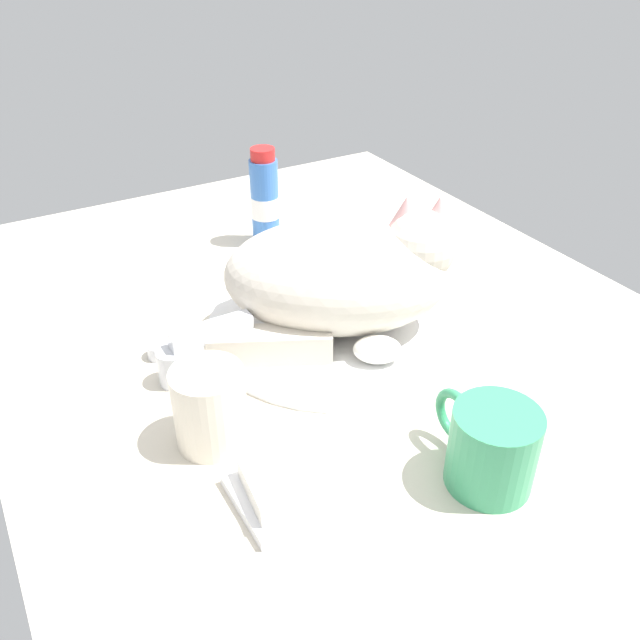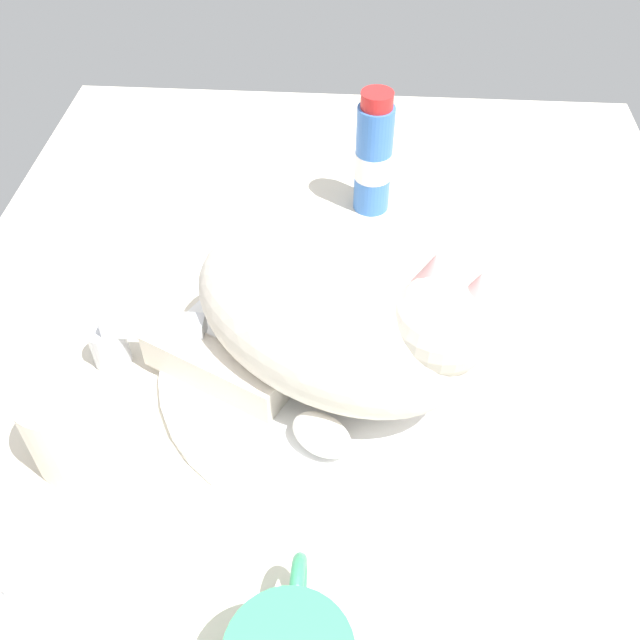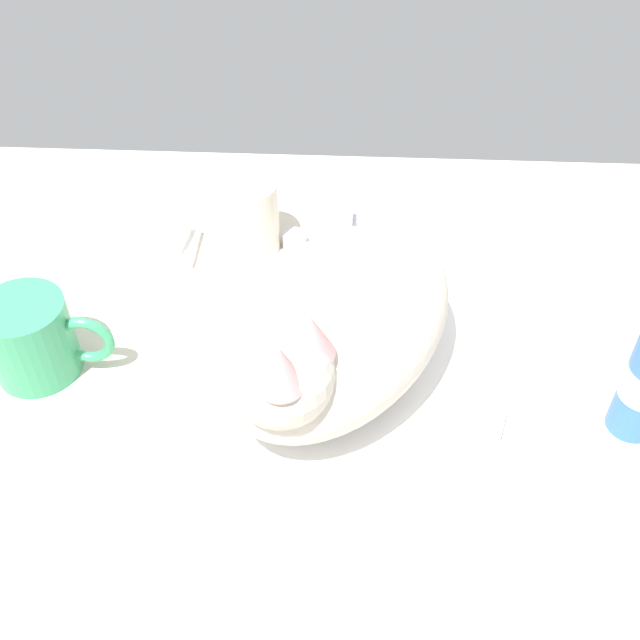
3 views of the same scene
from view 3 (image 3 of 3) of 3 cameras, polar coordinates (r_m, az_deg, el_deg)
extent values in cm
cube|color=beige|center=(74.31, 1.24, -5.64)|extent=(110.00, 82.50, 3.00)
cylinder|color=white|center=(72.74, 1.27, -4.58)|extent=(32.38, 32.38, 1.15)
cylinder|color=silver|center=(87.27, 1.76, 6.61)|extent=(3.60, 3.60, 4.34)
cube|color=silver|center=(81.49, 1.71, 6.32)|extent=(2.00, 9.70, 2.00)
cylinder|color=silver|center=(88.28, -1.95, 6.06)|extent=(2.80, 2.80, 1.80)
cylinder|color=silver|center=(88.17, 5.43, 5.81)|extent=(2.80, 2.80, 1.80)
ellipsoid|color=beige|center=(67.47, 1.36, -0.49)|extent=(28.87, 32.14, 13.38)
sphere|color=beige|center=(58.56, -3.01, -4.17)|extent=(11.88, 11.88, 8.64)
ellipsoid|color=white|center=(60.96, -1.97, -4.44)|extent=(6.99, 7.27, 4.75)
cone|color=#DB9E9E|center=(56.33, -0.73, -1.11)|extent=(5.35, 5.35, 3.89)
cone|color=#DB9E9E|center=(54.18, -3.09, -3.52)|extent=(5.35, 5.35, 3.89)
cube|color=beige|center=(78.47, -0.44, 2.37)|extent=(9.71, 14.47, 3.69)
ellipsoid|color=white|center=(71.97, -6.26, -2.96)|extent=(5.99, 6.66, 3.32)
cylinder|color=#389966|center=(76.74, -21.10, -1.30)|extent=(8.24, 8.24, 8.28)
torus|color=#389966|center=(74.81, -17.35, -1.48)|extent=(5.64, 1.00, 5.64)
cylinder|color=silver|center=(86.70, -5.57, 7.90)|extent=(7.32, 7.32, 8.68)
cube|color=white|center=(89.81, -12.17, 5.48)|extent=(9.00, 6.40, 1.20)
cube|color=white|center=(88.80, -12.33, 6.33)|extent=(7.26, 4.96, 2.17)
camera|label=1|loc=(1.05, -39.56, 32.06)|focal=37.42mm
camera|label=2|loc=(0.65, -50.40, 29.64)|focal=40.05mm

